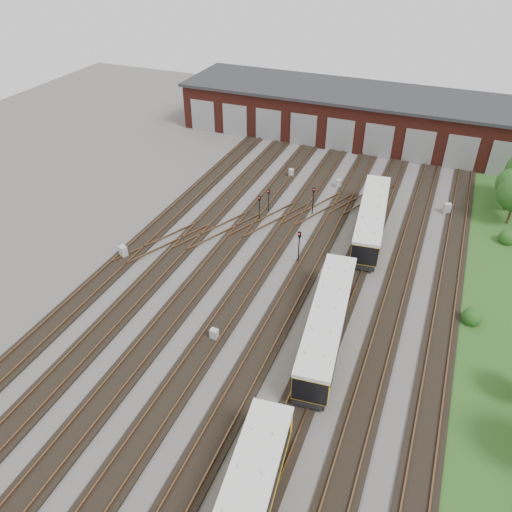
% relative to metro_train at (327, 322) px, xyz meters
% --- Properties ---
extents(ground, '(120.00, 120.00, 0.00)m').
position_rel_metro_train_xyz_m(ground, '(-6.00, 0.63, -1.77)').
color(ground, '#474442').
rests_on(ground, ground).
extents(track_network, '(30.40, 70.00, 0.33)m').
position_rel_metro_train_xyz_m(track_network, '(-6.17, 1.21, -1.66)').
color(track_network, black).
rests_on(track_network, ground).
extents(maintenance_shed, '(51.00, 12.50, 6.35)m').
position_rel_metro_train_xyz_m(maintenance_shed, '(-6.01, 40.60, 1.44)').
color(maintenance_shed, '#551D15').
rests_on(maintenance_shed, ground).
extents(grass_verge, '(8.00, 55.00, 0.05)m').
position_rel_metro_train_xyz_m(grass_verge, '(13.00, 10.63, -1.74)').
color(grass_verge, '#224B19').
rests_on(grass_verge, ground).
extents(metro_train, '(3.90, 45.76, 2.80)m').
position_rel_metro_train_xyz_m(metro_train, '(0.00, 0.00, 0.00)').
color(metro_train, black).
rests_on(metro_train, ground).
extents(signal_mast_0, '(0.26, 0.25, 2.67)m').
position_rel_metro_train_xyz_m(signal_mast_0, '(-10.83, 16.16, -0.05)').
color(signal_mast_0, black).
rests_on(signal_mast_0, ground).
extents(signal_mast_1, '(0.31, 0.30, 3.10)m').
position_rel_metro_train_xyz_m(signal_mast_1, '(-6.41, 17.59, 0.23)').
color(signal_mast_1, black).
rests_on(signal_mast_1, ground).
extents(signal_mast_2, '(0.25, 0.23, 2.84)m').
position_rel_metro_train_xyz_m(signal_mast_2, '(-11.09, 14.21, 0.06)').
color(signal_mast_2, black).
rests_on(signal_mast_2, ground).
extents(signal_mast_3, '(0.30, 0.28, 3.31)m').
position_rel_metro_train_xyz_m(signal_mast_3, '(-5.03, 8.63, 0.36)').
color(signal_mast_3, black).
rests_on(signal_mast_3, ground).
extents(relay_cabinet_0, '(0.86, 0.81, 1.15)m').
position_rel_metro_train_xyz_m(relay_cabinet_0, '(-20.29, 3.38, -1.19)').
color(relay_cabinet_0, '#A7AAAC').
rests_on(relay_cabinet_0, ground).
extents(relay_cabinet_1, '(0.71, 0.65, 0.99)m').
position_rel_metro_train_xyz_m(relay_cabinet_1, '(-11.36, 25.14, -1.27)').
color(relay_cabinet_1, '#A7AAAC').
rests_on(relay_cabinet_1, ground).
extents(relay_cabinet_2, '(0.61, 0.52, 0.95)m').
position_rel_metro_train_xyz_m(relay_cabinet_2, '(-7.74, -3.12, -1.29)').
color(relay_cabinet_2, '#A7AAAC').
rests_on(relay_cabinet_2, ground).
extents(relay_cabinet_3, '(0.70, 0.65, 0.95)m').
position_rel_metro_train_xyz_m(relay_cabinet_3, '(-5.40, 24.61, -1.29)').
color(relay_cabinet_3, '#A7AAAC').
rests_on(relay_cabinet_3, ground).
extents(relay_cabinet_4, '(0.81, 0.74, 1.13)m').
position_rel_metro_train_xyz_m(relay_cabinet_4, '(6.72, 23.14, -1.20)').
color(relay_cabinet_4, '#A7AAAC').
rests_on(relay_cabinet_4, ground).
extents(bush_0, '(1.54, 1.54, 1.54)m').
position_rel_metro_train_xyz_m(bush_0, '(10.00, 6.16, -1.00)').
color(bush_0, '#164112').
rests_on(bush_0, ground).
extents(bush_1, '(1.58, 1.58, 1.58)m').
position_rel_metro_train_xyz_m(bush_1, '(12.59, 19.41, -0.98)').
color(bush_1, '#164112').
rests_on(bush_1, ground).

